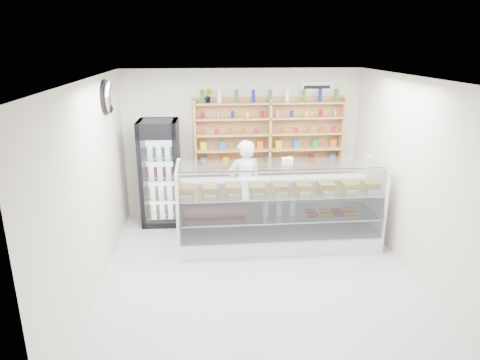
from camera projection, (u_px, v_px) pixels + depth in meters
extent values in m
plane|color=#BCBCC2|center=(258.00, 273.00, 6.31)|extent=(5.00, 5.00, 0.00)
plane|color=white|center=(261.00, 79.00, 5.46)|extent=(5.00, 5.00, 0.00)
plane|color=beige|center=(242.00, 143.00, 8.26)|extent=(4.50, 0.00, 4.50)
plane|color=beige|center=(300.00, 277.00, 3.51)|extent=(4.50, 0.00, 4.50)
plane|color=beige|center=(92.00, 188.00, 5.69)|extent=(0.00, 5.00, 5.00)
plane|color=beige|center=(416.00, 178.00, 6.08)|extent=(0.00, 5.00, 5.00)
cube|color=white|center=(278.00, 237.00, 7.16)|extent=(3.28, 0.93, 0.27)
cube|color=white|center=(274.00, 201.00, 7.42)|extent=(3.28, 0.05, 0.69)
cube|color=silver|center=(278.00, 214.00, 7.03)|extent=(3.15, 0.82, 0.02)
cube|color=silver|center=(279.00, 191.00, 6.91)|extent=(3.21, 0.85, 0.02)
cube|color=silver|center=(284.00, 207.00, 6.51)|extent=(3.21, 0.13, 1.14)
cube|color=silver|center=(280.00, 164.00, 6.71)|extent=(3.21, 0.65, 0.01)
imported|color=silver|center=(245.00, 186.00, 7.57)|extent=(0.67, 0.51, 1.66)
cube|color=black|center=(160.00, 173.00, 7.83)|extent=(0.72, 0.70, 1.94)
cube|color=#31053A|center=(156.00, 132.00, 7.28)|extent=(0.69, 0.05, 0.27)
cube|color=silver|center=(159.00, 183.00, 7.54)|extent=(0.59, 0.03, 1.53)
cube|color=tan|center=(195.00, 136.00, 7.97)|extent=(0.04, 0.28, 1.33)
cube|color=tan|center=(269.00, 134.00, 8.09)|extent=(0.04, 0.28, 1.33)
cube|color=tan|center=(341.00, 133.00, 8.21)|extent=(0.04, 0.28, 1.33)
cube|color=tan|center=(269.00, 164.00, 8.27)|extent=(2.80, 0.28, 0.03)
cube|color=tan|center=(269.00, 149.00, 8.18)|extent=(2.80, 0.28, 0.03)
cube|color=tan|center=(269.00, 134.00, 8.09)|extent=(2.80, 0.28, 0.03)
cube|color=tan|center=(270.00, 118.00, 8.00)|extent=(2.80, 0.28, 0.03)
cube|color=tan|center=(270.00, 103.00, 7.91)|extent=(2.80, 0.28, 0.03)
imported|color=#1E6626|center=(208.00, 96.00, 7.77)|extent=(0.18, 0.16, 0.26)
ellipsoid|color=silver|center=(109.00, 97.00, 6.52)|extent=(0.15, 0.50, 0.50)
cube|color=white|center=(317.00, 87.00, 8.03)|extent=(0.62, 0.03, 0.20)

